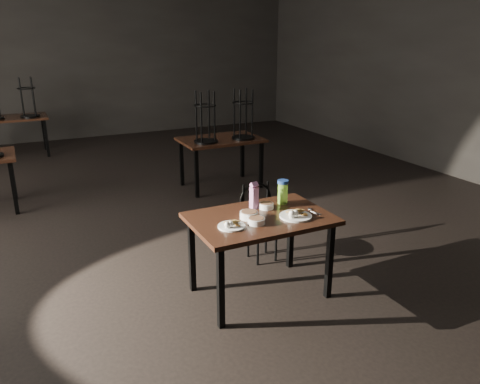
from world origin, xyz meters
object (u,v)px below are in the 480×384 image
main_table (260,225)px  juice_carton (254,196)px  water_bottle (283,191)px  bentwood_chair (260,215)px

main_table → juice_carton: bearing=77.8°
water_bottle → bentwood_chair: size_ratio=0.28×
water_bottle → bentwood_chair: bearing=89.0°
main_table → water_bottle: water_bottle is taller
main_table → bentwood_chair: (0.35, 0.66, -0.20)m
water_bottle → juice_carton: bearing=179.5°
main_table → juice_carton: (0.04, 0.21, 0.19)m
juice_carton → bentwood_chair: (0.31, 0.45, -0.40)m
juice_carton → bentwood_chair: size_ratio=0.31×
juice_carton → water_bottle: bearing=-0.5°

